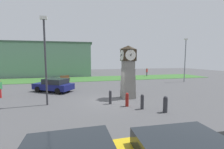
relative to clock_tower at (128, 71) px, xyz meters
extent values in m
plane|color=#4C4C4F|center=(-1.88, -0.72, -2.47)|extent=(83.43, 83.43, 0.00)
cube|color=gray|center=(0.00, 0.00, -2.13)|extent=(1.15, 1.15, 0.68)
cube|color=gray|center=(0.00, 0.00, -1.44)|extent=(1.10, 1.10, 0.68)
cube|color=gray|center=(0.00, 0.00, -0.76)|extent=(1.06, 1.06, 0.68)
cube|color=gray|center=(0.00, 0.00, -0.08)|extent=(1.01, 1.01, 0.68)
cube|color=gray|center=(0.00, 0.00, 0.60)|extent=(0.97, 0.97, 0.68)
cube|color=#2D2316|center=(0.00, 0.00, 1.46)|extent=(1.15, 1.15, 1.03)
cylinder|color=white|center=(0.00, 0.60, 1.46)|extent=(0.95, 0.04, 0.95)
cube|color=black|center=(0.00, 0.63, 1.46)|extent=(0.06, 0.19, 0.17)
cube|color=black|center=(0.00, 0.63, 1.46)|extent=(0.04, 0.34, 0.19)
cylinder|color=white|center=(0.00, -0.60, 1.46)|extent=(0.95, 0.04, 0.95)
cube|color=black|center=(0.00, -0.63, 1.46)|extent=(0.06, 0.18, 0.18)
cube|color=black|center=(0.00, -0.63, 1.46)|extent=(0.04, 0.30, 0.25)
cylinder|color=white|center=(0.60, 0.00, 1.46)|extent=(0.04, 0.95, 0.95)
cube|color=black|center=(0.63, 0.00, 1.46)|extent=(0.09, 0.06, 0.22)
cube|color=black|center=(0.63, 0.00, 1.46)|extent=(0.28, 0.04, 0.27)
cylinder|color=white|center=(-0.60, 0.00, 1.46)|extent=(0.04, 0.95, 0.95)
cube|color=black|center=(-0.63, 0.00, 1.46)|extent=(0.18, 0.06, 0.17)
cube|color=black|center=(-0.63, 0.00, 1.46)|extent=(0.30, 0.04, 0.25)
pyramid|color=#2D2316|center=(0.00, 0.00, 2.15)|extent=(1.21, 1.21, 0.36)
cylinder|color=#333338|center=(-2.02, -1.48, -1.98)|extent=(0.22, 0.22, 0.98)
sphere|color=#333338|center=(-2.02, -1.48, -1.46)|extent=(0.20, 0.20, 0.20)
cylinder|color=maroon|center=(-0.92, -2.37, -2.02)|extent=(0.25, 0.25, 0.89)
sphere|color=maroon|center=(-0.92, -2.37, -1.54)|extent=(0.23, 0.23, 0.23)
cylinder|color=#333338|center=(-0.08, -3.24, -2.00)|extent=(0.24, 0.24, 0.94)
sphere|color=#333338|center=(-0.08, -3.24, -1.49)|extent=(0.22, 0.22, 0.22)
cylinder|color=#333338|center=(1.13, -4.24, -1.99)|extent=(0.29, 0.29, 0.95)
sphere|color=#333338|center=(1.13, -4.24, -1.48)|extent=(0.26, 0.26, 0.26)
cube|color=#1E2328|center=(-1.92, -9.58, -1.28)|extent=(2.46, 1.78, 0.51)
cube|color=navy|center=(-7.08, 4.56, -1.88)|extent=(4.61, 3.95, 0.63)
cube|color=#1E2328|center=(-6.81, 4.38, -1.29)|extent=(2.92, 2.75, 0.55)
cylinder|color=black|center=(-8.68, 4.55, -2.15)|extent=(0.65, 0.54, 0.64)
cylinder|color=black|center=(-7.69, 6.04, -2.15)|extent=(0.65, 0.54, 0.64)
cylinder|color=black|center=(-6.47, 3.08, -2.15)|extent=(0.65, 0.54, 0.64)
cylinder|color=black|center=(-5.48, 4.57, -2.15)|extent=(0.65, 0.54, 0.64)
cube|color=brown|center=(-6.29, 12.78, -2.02)|extent=(1.63, 1.25, 0.08)
cube|color=brown|center=(-6.42, 12.99, -1.77)|extent=(1.41, 0.87, 0.40)
cylinder|color=#262628|center=(-6.74, 12.28, -2.24)|extent=(0.06, 0.06, 0.45)
cylinder|color=#262628|center=(-5.64, 12.93, -2.24)|extent=(0.06, 0.06, 0.45)
cylinder|color=#262628|center=(-6.94, 12.62, -2.24)|extent=(0.06, 0.06, 0.45)
cylinder|color=#262628|center=(-5.84, 13.28, -2.24)|extent=(0.06, 0.06, 0.45)
cylinder|color=#3F3F47|center=(10.05, 16.08, -2.04)|extent=(0.14, 0.14, 0.87)
cylinder|color=#3F3F47|center=(10.19, 16.22, -2.04)|extent=(0.14, 0.14, 0.87)
cube|color=red|center=(10.12, 16.15, -1.28)|extent=(0.45, 0.45, 0.65)
sphere|color=#8C664C|center=(10.12, 16.15, -0.84)|extent=(0.23, 0.23, 0.23)
cylinder|color=red|center=(-11.44, 2.80, -2.05)|extent=(0.14, 0.14, 0.83)
cylinder|color=#333338|center=(-6.87, -0.55, 0.78)|extent=(0.14, 0.14, 6.50)
cube|color=silver|center=(-6.87, -0.55, 4.16)|extent=(0.50, 0.24, 0.24)
cylinder|color=slate|center=(12.13, 7.30, 0.81)|extent=(0.14, 0.14, 6.56)
cube|color=silver|center=(12.13, 7.30, 4.21)|extent=(0.50, 0.24, 0.24)
cube|color=gray|center=(-10.20, 23.99, 0.93)|extent=(18.52, 11.41, 6.79)
cube|color=#405849|center=(-10.20, 23.99, 4.47)|extent=(19.08, 11.76, 0.30)
cube|color=#386B2D|center=(-4.01, 14.58, -2.45)|extent=(50.06, 6.91, 0.04)
camera|label=1|loc=(-4.69, -12.87, 1.07)|focal=24.00mm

